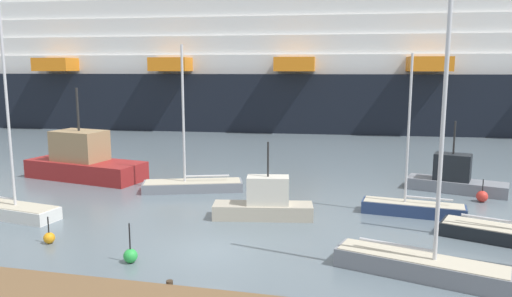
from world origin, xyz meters
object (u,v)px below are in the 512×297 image
(fishing_boat_2, at_px, (84,161))
(channel_buoy_0, at_px, (482,196))
(fishing_boat_0, at_px, (265,203))
(channel_buoy_2, at_px, (130,255))
(sailboat_4, at_px, (193,184))
(fishing_boat_1, at_px, (455,178))
(channel_buoy_1, at_px, (49,238))
(sailboat_0, at_px, (420,261))
(cruise_ship, at_px, (244,66))
(sailboat_3, at_px, (413,207))
(sailboat_2, at_px, (9,207))

(fishing_boat_2, relative_size, channel_buoy_0, 6.63)
(fishing_boat_0, xyz_separation_m, channel_buoy_2, (-4.12, -7.09, -0.52))
(sailboat_4, xyz_separation_m, channel_buoy_2, (1.64, -11.77, -0.15))
(sailboat_4, xyz_separation_m, fishing_boat_1, (16.52, 3.63, 0.40))
(channel_buoy_0, xyz_separation_m, channel_buoy_1, (-20.71, -11.87, -0.07))
(sailboat_0, relative_size, channel_buoy_2, 7.37)
(channel_buoy_2, relative_size, cruise_ship, 0.01)
(sailboat_3, distance_m, fishing_boat_1, 6.75)
(sailboat_3, bearing_deg, channel_buoy_0, -132.22)
(sailboat_2, relative_size, channel_buoy_0, 8.51)
(sailboat_3, bearing_deg, sailboat_4, -3.08)
(channel_buoy_1, bearing_deg, fishing_boat_2, 115.63)
(fishing_boat_2, relative_size, cruise_ship, 0.07)
(sailboat_2, xyz_separation_m, sailboat_3, (21.04, 5.14, -0.09))
(sailboat_3, bearing_deg, channel_buoy_1, 33.37)
(fishing_boat_1, height_order, cruise_ship, cruise_ship)
(sailboat_0, xyz_separation_m, cruise_ship, (-19.14, 48.21, 7.58))
(channel_buoy_2, bearing_deg, channel_buoy_1, 165.34)
(sailboat_3, bearing_deg, channel_buoy_2, 45.43)
(sailboat_0, distance_m, fishing_boat_0, 9.35)
(sailboat_3, distance_m, fishing_boat_2, 22.69)
(cruise_ship, bearing_deg, fishing_boat_0, -78.43)
(sailboat_2, height_order, fishing_boat_1, sailboat_2)
(fishing_boat_0, distance_m, fishing_boat_2, 15.93)
(sailboat_2, relative_size, cruise_ship, 0.09)
(fishing_boat_2, distance_m, cruise_ship, 36.78)
(sailboat_4, bearing_deg, channel_buoy_0, 165.51)
(sailboat_2, xyz_separation_m, fishing_boat_1, (24.10, 11.14, 0.30))
(sailboat_0, bearing_deg, sailboat_4, 157.25)
(sailboat_0, distance_m, sailboat_2, 20.84)
(fishing_boat_2, bearing_deg, sailboat_2, 108.44)
(fishing_boat_2, distance_m, channel_buoy_1, 13.58)
(fishing_boat_2, xyz_separation_m, channel_buoy_2, (10.50, -13.43, -0.95))
(sailboat_2, bearing_deg, sailboat_0, 0.99)
(sailboat_3, relative_size, channel_buoy_1, 6.91)
(fishing_boat_1, distance_m, channel_buoy_2, 21.42)
(fishing_boat_1, height_order, channel_buoy_0, fishing_boat_1)
(sailboat_0, xyz_separation_m, fishing_boat_0, (-7.28, 5.86, 0.20))
(sailboat_0, xyz_separation_m, channel_buoy_2, (-11.39, -1.23, -0.31))
(sailboat_0, bearing_deg, fishing_boat_0, 157.37)
(fishing_boat_1, bearing_deg, fishing_boat_2, 20.28)
(sailboat_3, height_order, channel_buoy_2, sailboat_3)
(sailboat_2, xyz_separation_m, sailboat_4, (7.59, 7.51, -0.10))
(sailboat_2, height_order, channel_buoy_1, sailboat_2)
(fishing_boat_0, height_order, cruise_ship, cruise_ship)
(sailboat_4, bearing_deg, fishing_boat_1, 173.67)
(sailboat_2, xyz_separation_m, cruise_ship, (1.48, 45.18, 7.64))
(sailboat_0, relative_size, channel_buoy_0, 8.93)
(channel_buoy_1, bearing_deg, sailboat_2, 146.38)
(sailboat_3, xyz_separation_m, fishing_boat_1, (3.07, 6.00, 0.39))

